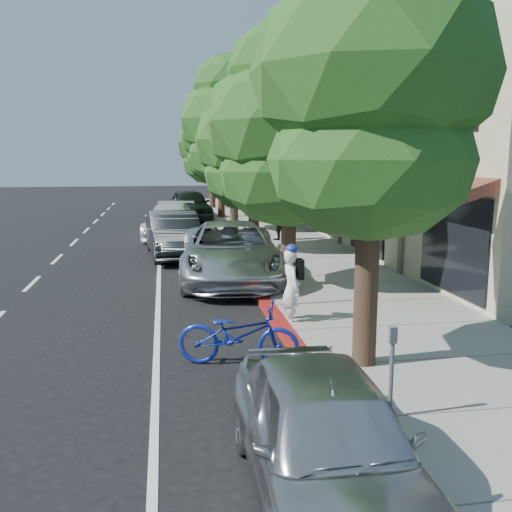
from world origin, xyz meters
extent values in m
plane|color=black|center=(0.00, 0.00, 0.00)|extent=(120.00, 120.00, 0.00)
cube|color=gray|center=(2.30, 8.00, 0.07)|extent=(4.60, 56.00, 0.15)
cube|color=#9E998E|center=(0.00, 8.00, 0.07)|extent=(0.30, 56.00, 0.15)
cube|color=maroon|center=(0.00, 1.00, 0.07)|extent=(0.32, 4.00, 0.15)
cube|color=beige|center=(9.60, 18.00, 3.50)|extent=(10.00, 36.00, 7.00)
cylinder|color=black|center=(0.90, -2.00, 1.39)|extent=(0.40, 0.40, 2.78)
ellipsoid|color=#1E4916|center=(0.90, -2.00, 3.57)|extent=(3.36, 3.36, 2.69)
ellipsoid|color=#1E4916|center=(0.90, -2.00, 4.92)|extent=(3.96, 3.96, 3.17)
cylinder|color=black|center=(0.90, 4.00, 1.26)|extent=(0.40, 0.40, 2.52)
ellipsoid|color=#1E4916|center=(0.90, 4.00, 3.25)|extent=(3.80, 3.80, 3.04)
ellipsoid|color=#1E4916|center=(0.90, 4.00, 4.47)|extent=(4.47, 4.47, 3.57)
ellipsoid|color=#1E4916|center=(0.90, 4.00, 5.77)|extent=(3.35, 3.35, 2.68)
cylinder|color=black|center=(0.90, 10.00, 1.18)|extent=(0.40, 0.40, 2.36)
ellipsoid|color=#1E4916|center=(0.90, 10.00, 3.04)|extent=(3.75, 3.75, 3.00)
ellipsoid|color=#1E4916|center=(0.90, 10.00, 4.19)|extent=(4.41, 4.41, 3.53)
ellipsoid|color=#1E4916|center=(0.90, 10.00, 5.40)|extent=(3.31, 3.31, 2.65)
cylinder|color=black|center=(0.90, 16.00, 1.48)|extent=(0.40, 0.40, 2.96)
ellipsoid|color=#1E4916|center=(0.90, 16.00, 3.81)|extent=(4.30, 4.30, 3.44)
ellipsoid|color=#1E4916|center=(0.90, 16.00, 5.25)|extent=(5.06, 5.06, 4.04)
ellipsoid|color=#1E4916|center=(0.90, 16.00, 6.77)|extent=(3.79, 3.79, 3.03)
cylinder|color=black|center=(0.90, 22.00, 1.37)|extent=(0.40, 0.40, 2.73)
ellipsoid|color=#1E4916|center=(0.90, 22.00, 3.52)|extent=(3.93, 3.93, 3.14)
ellipsoid|color=#1E4916|center=(0.90, 22.00, 4.84)|extent=(4.62, 4.62, 3.70)
ellipsoid|color=#1E4916|center=(0.90, 22.00, 6.25)|extent=(3.47, 3.47, 2.77)
cylinder|color=black|center=(0.90, 28.00, 1.27)|extent=(0.40, 0.40, 2.54)
ellipsoid|color=#1E4916|center=(0.90, 28.00, 3.27)|extent=(4.03, 4.03, 3.22)
ellipsoid|color=#1E4916|center=(0.90, 28.00, 4.50)|extent=(4.74, 4.74, 3.79)
ellipsoid|color=#1E4916|center=(0.90, 28.00, 5.81)|extent=(3.55, 3.55, 2.84)
imported|color=white|center=(0.25, 0.74, 0.84)|extent=(0.47, 0.65, 1.68)
imported|color=#17299E|center=(-1.17, -1.38, 0.56)|extent=(2.27, 1.34, 1.13)
imported|color=silver|center=(-0.50, 5.50, 0.85)|extent=(3.24, 6.33, 1.71)
imported|color=#212427|center=(-2.06, 9.94, 0.82)|extent=(2.20, 5.09, 1.63)
imported|color=silver|center=(-2.12, 15.00, 0.75)|extent=(2.75, 5.39, 1.50)
imported|color=black|center=(-0.91, 21.88, 0.87)|extent=(2.60, 5.28, 1.73)
imported|color=#B6B6BB|center=(-0.78, -5.50, 0.72)|extent=(1.77, 4.25, 1.44)
imported|color=black|center=(2.33, 12.43, 1.02)|extent=(0.99, 0.86, 1.73)
camera|label=1|loc=(-2.39, -10.83, 3.63)|focal=40.00mm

